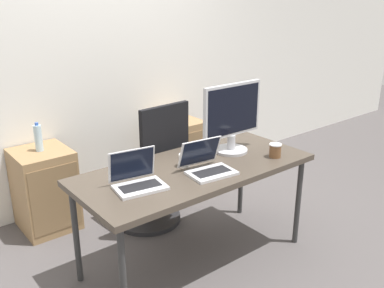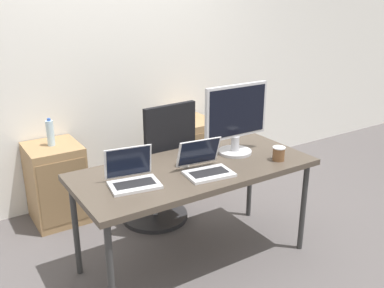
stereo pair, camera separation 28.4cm
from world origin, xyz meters
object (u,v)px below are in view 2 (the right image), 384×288
at_px(laptop_left, 132,177).
at_px(coffee_cup_brown, 279,154).
at_px(water_bottle, 50,133).
at_px(cabinet_right, 191,153).
at_px(office_chair, 158,179).
at_px(laptop_right, 205,166).
at_px(coffee_cup_white, 184,160).
at_px(cabinet_left, 56,183).
at_px(monitor, 236,119).

relative_size(laptop_left, coffee_cup_brown, 3.35).
bearing_deg(water_bottle, cabinet_right, -0.09).
bearing_deg(office_chair, cabinet_right, 37.92).
bearing_deg(office_chair, water_bottle, 144.57).
distance_m(cabinet_right, laptop_right, 1.49).
bearing_deg(coffee_cup_white, cabinet_left, 118.79).
relative_size(laptop_left, coffee_cup_white, 3.74).
distance_m(monitor, coffee_cup_brown, 0.38).
relative_size(water_bottle, coffee_cup_white, 2.61).
bearing_deg(laptop_right, monitor, 25.29).
distance_m(office_chair, laptop_right, 0.85).
bearing_deg(monitor, coffee_cup_brown, -59.10).
bearing_deg(cabinet_left, water_bottle, 90.00).
bearing_deg(office_chair, coffee_cup_brown, -59.40).
bearing_deg(laptop_left, cabinet_left, 98.86).
distance_m(office_chair, laptop_left, 0.92).
bearing_deg(water_bottle, laptop_left, -81.16).
height_order(cabinet_left, cabinet_right, same).
distance_m(cabinet_left, water_bottle, 0.44).
bearing_deg(coffee_cup_brown, office_chair, 120.60).
xyz_separation_m(monitor, coffee_cup_brown, (0.17, -0.28, -0.21)).
bearing_deg(laptop_left, coffee_cup_white, 10.26).
xyz_separation_m(cabinet_left, laptop_left, (0.18, -1.15, 0.44)).
height_order(laptop_right, monitor, monitor).
bearing_deg(laptop_right, cabinet_right, 61.13).
height_order(laptop_left, monitor, monitor).
height_order(water_bottle, coffee_cup_white, water_bottle).
xyz_separation_m(coffee_cup_white, coffee_cup_brown, (0.61, -0.26, 0.01)).
relative_size(laptop_left, laptop_right, 1.02).
distance_m(cabinet_left, monitor, 1.62).
bearing_deg(office_chair, laptop_left, -128.39).
distance_m(office_chair, coffee_cup_brown, 1.06).
distance_m(water_bottle, laptop_right, 1.41).
bearing_deg(monitor, cabinet_right, 74.20).
xyz_separation_m(water_bottle, laptop_right, (0.65, -1.25, 0.00)).
xyz_separation_m(cabinet_right, laptop_left, (-1.16, -1.15, 0.44)).
height_order(cabinet_right, laptop_left, laptop_left).
bearing_deg(cabinet_left, coffee_cup_white, -61.21).
bearing_deg(laptop_right, coffee_cup_white, 108.17).
bearing_deg(office_chair, monitor, -59.55).
height_order(office_chair, monitor, monitor).
distance_m(office_chair, cabinet_right, 0.81).
distance_m(cabinet_left, coffee_cup_white, 1.31).
bearing_deg(cabinet_left, cabinet_right, 0.00).
bearing_deg(coffee_cup_white, water_bottle, 118.74).
height_order(office_chair, laptop_right, office_chair).
distance_m(water_bottle, coffee_cup_brown, 1.80).
height_order(laptop_left, laptop_right, laptop_left).
relative_size(office_chair, coffee_cup_white, 12.07).
bearing_deg(laptop_left, monitor, 5.80).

